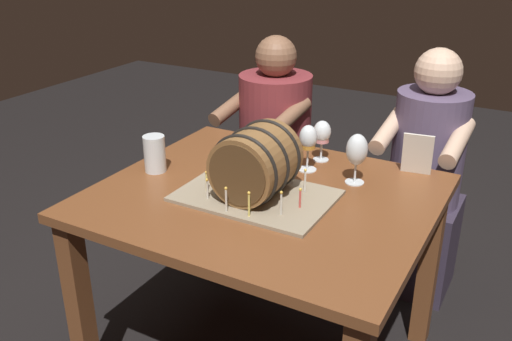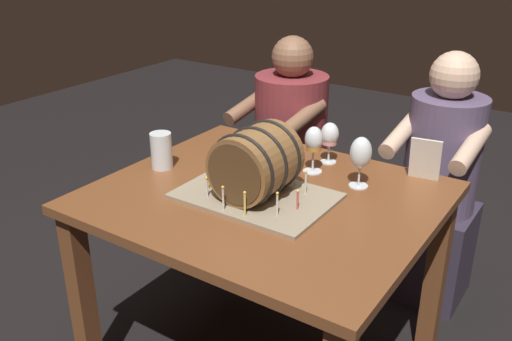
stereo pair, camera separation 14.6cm
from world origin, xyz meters
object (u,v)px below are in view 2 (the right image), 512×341
object	(u,v)px
wine_glass_amber	(314,142)
person_seated_left	(290,155)
wine_glass_empty	(361,154)
person_seated_right	(437,194)
barrel_cake	(256,166)
beer_pint	(161,152)
wine_glass_rose	(330,136)
menu_card	(425,159)
dining_table	(265,222)

from	to	relation	value
wine_glass_amber	person_seated_left	size ratio (longest dim) A/B	0.16
wine_glass_empty	person_seated_right	size ratio (longest dim) A/B	0.16
barrel_cake	beer_pint	bearing A→B (deg)	178.31
beer_pint	wine_glass_rose	bearing A→B (deg)	38.57
wine_glass_rose	menu_card	bearing A→B (deg)	7.44
menu_card	person_seated_left	xyz separation A→B (m)	(-0.79, 0.39, -0.29)
dining_table	wine_glass_amber	world-z (taller)	wine_glass_amber
wine_glass_amber	beer_pint	xyz separation A→B (m)	(-0.50, -0.29, -0.06)
wine_glass_amber	beer_pint	bearing A→B (deg)	-150.10
beer_pint	person_seated_right	distance (m)	1.22
wine_glass_rose	beer_pint	distance (m)	0.65
menu_card	person_seated_right	xyz separation A→B (m)	(-0.04, 0.39, -0.31)
dining_table	wine_glass_rose	bearing A→B (deg)	81.80
barrel_cake	person_seated_left	xyz separation A→B (m)	(-0.37, 0.85, -0.33)
wine_glass_amber	beer_pint	world-z (taller)	wine_glass_amber
dining_table	beer_pint	world-z (taller)	beer_pint
person_seated_left	wine_glass_amber	bearing A→B (deg)	-52.53
barrel_cake	wine_glass_amber	size ratio (longest dim) A/B	2.88
barrel_cake	person_seated_right	size ratio (longest dim) A/B	0.45
wine_glass_rose	wine_glass_amber	bearing A→B (deg)	-93.48
wine_glass_rose	menu_card	size ratio (longest dim) A/B	1.02
wine_glass_empty	menu_card	world-z (taller)	wine_glass_empty
menu_card	person_seated_left	distance (m)	0.93
menu_card	wine_glass_rose	bearing A→B (deg)	179.36
dining_table	menu_card	bearing A→B (deg)	45.24
person_seated_left	person_seated_right	xyz separation A→B (m)	(0.76, -0.00, -0.01)
dining_table	person_seated_right	bearing A→B (deg)	65.01
barrel_cake	wine_glass_empty	world-z (taller)	barrel_cake
dining_table	menu_card	world-z (taller)	menu_card
menu_card	wine_glass_amber	bearing A→B (deg)	-164.18
person_seated_left	beer_pint	bearing A→B (deg)	-95.07
barrel_cake	person_seated_right	world-z (taller)	person_seated_right
wine_glass_empty	menu_card	size ratio (longest dim) A/B	1.17
barrel_cake	wine_glass_rose	world-z (taller)	barrel_cake
wine_glass_empty	person_seated_left	size ratio (longest dim) A/B	0.17
wine_glass_empty	menu_card	distance (m)	0.26
wine_glass_empty	beer_pint	world-z (taller)	wine_glass_empty
dining_table	wine_glass_amber	xyz separation A→B (m)	(0.05, 0.26, 0.24)
wine_glass_rose	beer_pint	size ratio (longest dim) A/B	1.17
wine_glass_empty	barrel_cake	bearing A→B (deg)	-132.54
wine_glass_empty	beer_pint	xyz separation A→B (m)	(-0.70, -0.26, -0.06)
beer_pint	person_seated_right	size ratio (longest dim) A/B	0.12
barrel_cake	wine_glass_amber	world-z (taller)	barrel_cake
wine_glass_amber	menu_card	xyz separation A→B (m)	(0.37, 0.16, -0.04)
wine_glass_empty	beer_pint	size ratio (longest dim) A/B	1.34
person_seated_right	beer_pint	bearing A→B (deg)	-134.64
dining_table	person_seated_left	bearing A→B (deg)	115.01
beer_pint	barrel_cake	bearing A→B (deg)	-1.69
beer_pint	person_seated_left	size ratio (longest dim) A/B	0.12
person_seated_left	person_seated_right	world-z (taller)	person_seated_right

